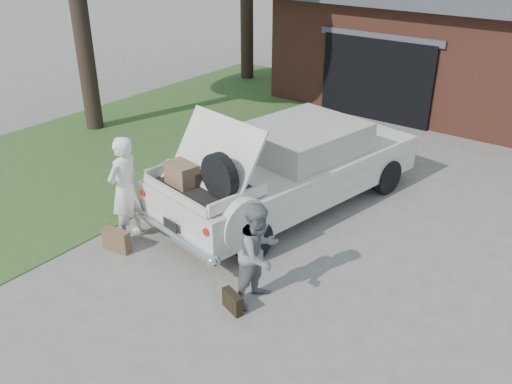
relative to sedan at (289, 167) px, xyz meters
The scene contains 8 objects.
ground 2.46m from the sedan, 77.81° to the right, with size 90.00×90.00×0.00m, color gray.
grass_strip 5.12m from the sedan, behind, with size 6.00×16.00×0.02m, color #2D4C1E.
house 9.36m from the sedan, 80.90° to the left, with size 12.80×7.80×3.30m.
sedan is the anchor object (origin of this frame).
woman_left 3.06m from the sedan, 120.42° to the right, with size 0.68×0.44×1.85m, color white.
woman_right 2.99m from the sedan, 63.96° to the right, with size 0.76×0.59×1.56m, color slate.
suitcase_left 3.42m from the sedan, 114.06° to the right, with size 0.50×0.16×0.39m, color brown.
suitcase_right 3.39m from the sedan, 69.42° to the right, with size 0.39×0.12×0.30m, color black.
Camera 1 is at (4.65, -5.53, 4.96)m, focal length 38.00 mm.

